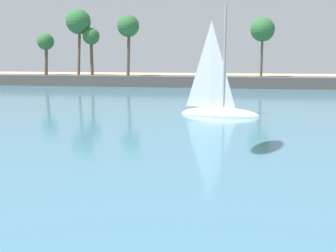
% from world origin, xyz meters
% --- Properties ---
extents(sea, '(220.00, 102.29, 0.06)m').
position_xyz_m(sea, '(0.00, 60.51, 0.03)').
color(sea, teal).
rests_on(sea, ground).
extents(palm_headland, '(94.00, 6.00, 12.94)m').
position_xyz_m(palm_headland, '(-2.28, 71.59, 2.54)').
color(palm_headland, '#514C47').
rests_on(palm_headland, ground).
extents(sailboat_mid_bay, '(7.05, 3.16, 9.86)m').
position_xyz_m(sailboat_mid_bay, '(2.59, 37.93, 0.95)').
color(sailboat_mid_bay, white).
rests_on(sailboat_mid_bay, sea).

